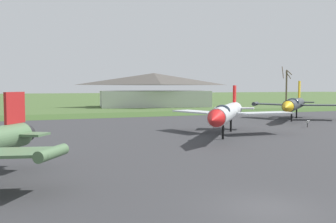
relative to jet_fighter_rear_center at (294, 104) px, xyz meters
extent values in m
plane|color=#425B2D|center=(-29.11, -32.37, -2.42)|extent=(600.00, 600.00, 0.00)
cube|color=#333335|center=(-29.11, -15.03, -2.40)|extent=(109.57, 57.80, 0.05)
cube|color=#375324|center=(-29.11, 19.88, -2.39)|extent=(169.57, 12.00, 0.06)
cylinder|color=black|center=(-38.02, -19.89, -0.34)|extent=(1.29, 1.23, 1.02)
cube|color=#4C6B47|center=(-38.91, -26.18, -0.45)|extent=(4.59, 3.35, 0.14)
cylinder|color=#4C6B47|center=(-37.00, -27.03, -0.45)|extent=(1.75, 2.23, 0.54)
cube|color=#B21E1E|center=(-38.54, -20.66, 1.32)|extent=(1.17, 1.61, 1.88)
cube|color=#4C6B47|center=(-37.64, -21.32, -0.23)|extent=(2.13, 2.05, 0.14)
cylinder|color=#33383D|center=(0.26, 0.24, -0.04)|extent=(11.66, 11.00, 1.66)
cone|color=yellow|center=(-5.92, -5.50, -0.04)|extent=(2.85, 2.80, 1.53)
cylinder|color=black|center=(5.77, 5.36, -0.04)|extent=(1.46, 1.47, 1.16)
ellipsoid|color=#19232D|center=(-1.38, -1.28, 0.41)|extent=(1.19, 2.25, 1.12)
cube|color=#33383D|center=(-0.82, 4.15, -0.17)|extent=(4.28, 6.07, 0.15)
cube|color=#33383D|center=(4.08, -1.13, -0.17)|extent=(6.09, 4.59, 0.15)
cylinder|color=#33383D|center=(-2.28, 6.58, -0.17)|extent=(2.37, 2.26, 0.62)
cube|color=yellow|center=(5.08, 4.72, 2.17)|extent=(1.41, 1.33, 2.77)
cube|color=#33383D|center=(4.04, 5.59, 0.08)|extent=(2.52, 2.55, 0.15)
cube|color=#33383D|center=(5.88, 3.62, 0.08)|extent=(2.52, 2.55, 0.15)
cylinder|color=black|center=(-2.06, -1.91, -1.65)|extent=(0.22, 0.22, 1.55)
cylinder|color=black|center=(2.58, 2.39, -1.65)|extent=(0.22, 0.22, 1.55)
cylinder|color=black|center=(-5.45, -8.77, -2.14)|extent=(0.08, 0.08, 0.56)
cube|color=white|center=(-5.45, -8.77, -1.70)|extent=(0.58, 0.37, 0.34)
cylinder|color=silver|center=(-18.48, -11.59, -0.06)|extent=(10.16, 12.24, 1.65)
cone|color=red|center=(-23.65, -18.13, -0.06)|extent=(2.66, 2.80, 1.52)
cylinder|color=black|center=(-13.85, -5.73, -0.06)|extent=(1.47, 1.43, 1.15)
ellipsoid|color=#19232D|center=(-20.75, -14.46, 0.40)|extent=(1.10, 2.08, 1.04)
cube|color=silver|center=(-19.96, -7.55, -0.18)|extent=(3.82, 6.10, 0.15)
cube|color=silver|center=(-14.21, -12.10, -0.18)|extent=(5.79, 2.60, 0.15)
cube|color=red|center=(-14.44, -6.48, 1.76)|extent=(1.28, 1.54, 1.99)
cube|color=silver|center=(-15.55, -5.78, 0.07)|extent=(2.48, 2.41, 0.15)
cube|color=silver|center=(-13.51, -7.40, 0.07)|extent=(2.48, 2.41, 0.15)
cylinder|color=black|center=(-20.43, -14.06, -1.65)|extent=(0.22, 0.22, 1.54)
cylinder|color=black|center=(-16.53, -9.13, -1.65)|extent=(0.22, 0.22, 1.54)
cylinder|color=brown|center=(18.42, 24.06, 1.97)|extent=(0.37, 0.37, 8.78)
cylinder|color=brown|center=(17.65, 24.47, 5.89)|extent=(1.04, 1.75, 2.74)
cylinder|color=brown|center=(18.46, 23.30, 5.86)|extent=(1.65, 0.28, 1.21)
cylinder|color=brown|center=(18.35, 23.41, 5.20)|extent=(1.46, 0.32, 1.62)
cube|color=beige|center=(-5.67, 45.76, -0.41)|extent=(28.70, 17.34, 4.02)
pyramid|color=#4C4742|center=(-5.67, 45.76, 4.62)|extent=(30.13, 18.20, 3.02)
camera|label=1|loc=(-38.44, -44.67, 2.54)|focal=40.07mm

